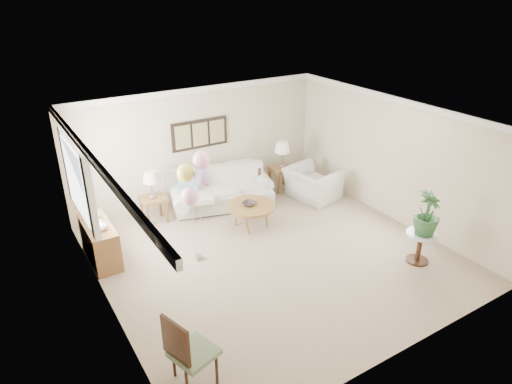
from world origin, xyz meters
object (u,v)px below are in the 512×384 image
coffee_table (251,207)px  armchair (312,184)px  balloon_cluster (195,177)px  accent_chair (188,350)px  sofa (222,192)px

coffee_table → armchair: bearing=12.0°
coffee_table → balloon_cluster: size_ratio=0.48×
coffee_table → accent_chair: (-2.77, -3.07, 0.08)m
sofa → balloon_cluster: balloon_cluster is taller
accent_chair → balloon_cluster: balloon_cluster is taller
accent_chair → sofa: bearing=57.4°
sofa → balloon_cluster: bearing=-129.1°
armchair → accent_chair: bearing=116.5°
balloon_cluster → armchair: bearing=15.5°
coffee_table → accent_chair: bearing=-132.1°
sofa → balloon_cluster: (-1.38, -1.70, 1.28)m
sofa → coffee_table: size_ratio=2.65×
accent_chair → balloon_cluster: (1.34, 2.55, 1.09)m
accent_chair → armchair: bearing=36.6°
accent_chair → balloon_cluster: 3.08m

